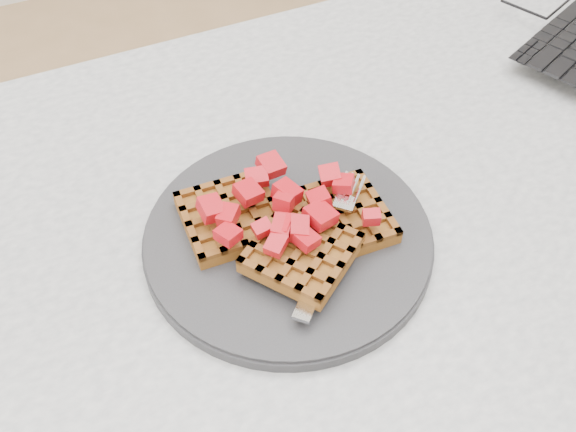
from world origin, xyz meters
The scene contains 5 objects.
table centered at (0.00, 0.00, 0.64)m, with size 1.20×0.80×0.75m.
plate centered at (-0.12, 0.01, 0.76)m, with size 0.28×0.28×0.02m, color #252528.
waffles centered at (-0.12, 0.01, 0.78)m, with size 0.19×0.18×0.03m.
strawberry_pile centered at (-0.12, 0.01, 0.80)m, with size 0.15×0.15×0.02m, color #9B030E, non-canonical shape.
fork centered at (-0.09, -0.02, 0.77)m, with size 0.02×0.18×0.02m, color silver, non-canonical shape.
Camera 1 is at (-0.29, -0.35, 1.24)m, focal length 40.00 mm.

